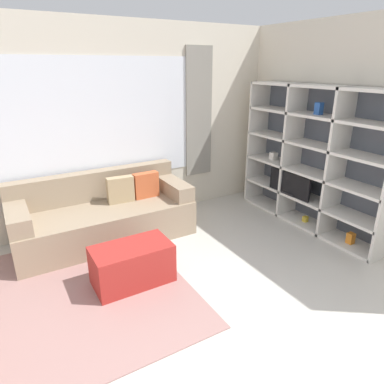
{
  "coord_description": "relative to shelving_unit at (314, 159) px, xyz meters",
  "views": [
    {
      "loc": [
        -1.0,
        -1.16,
        2.15
      ],
      "look_at": [
        0.75,
        1.83,
        0.85
      ],
      "focal_mm": 32.0,
      "sensor_mm": 36.0,
      "label": 1
    }
  ],
  "objects": [
    {
      "name": "ottoman",
      "position": [
        -2.69,
        -0.1,
        -0.73
      ],
      "size": [
        0.8,
        0.44,
        0.43
      ],
      "color": "#A82823",
      "rests_on": "ground_plane"
    },
    {
      "name": "wall_back",
      "position": [
        -2.69,
        1.49,
        0.41
      ],
      "size": [
        6.91,
        0.11,
        2.7
      ],
      "color": "beige",
      "rests_on": "ground_plane"
    },
    {
      "name": "couch_main",
      "position": [
        -2.63,
        1.01,
        -0.63
      ],
      "size": [
        2.2,
        0.89,
        0.84
      ],
      "color": "gray",
      "rests_on": "ground_plane"
    },
    {
      "name": "area_rug",
      "position": [
        -3.64,
        0.01,
        -0.94
      ],
      "size": [
        2.87,
        2.34,
        0.01
      ],
      "primitive_type": "cube",
      "color": "gray",
      "rests_on": "ground_plane"
    },
    {
      "name": "shelving_unit",
      "position": [
        0.0,
        0.0,
        0.0
      ],
      "size": [
        0.4,
        2.29,
        1.91
      ],
      "color": "#515660",
      "rests_on": "ground_plane"
    },
    {
      "name": "wall_right",
      "position": [
        0.2,
        -0.2,
        0.41
      ],
      "size": [
        0.07,
        4.54,
        2.7
      ],
      "primitive_type": "cube",
      "color": "beige",
      "rests_on": "ground_plane"
    }
  ]
}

